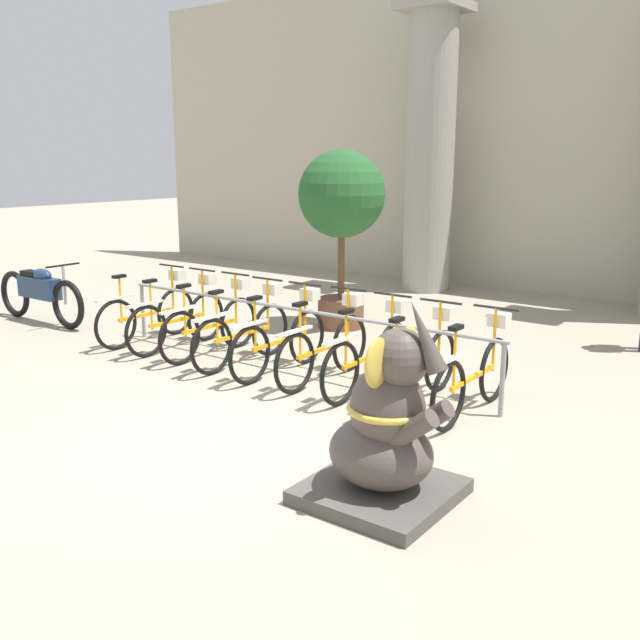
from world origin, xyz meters
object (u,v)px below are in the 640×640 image
Objects in this scene: bicycle_8 at (475,375)px; bicycle_0 at (149,312)px; bicycle_1 at (179,318)px; bicycle_6 at (370,355)px; potted_tree at (342,206)px; bicycle_3 at (244,332)px; bicycle_4 at (282,339)px; bicycle_5 at (326,346)px; elephant_statue at (386,432)px; motorcycle at (40,292)px; bicycle_2 at (212,324)px; bicycle_7 at (418,365)px.

bicycle_0 is at bearing -179.90° from bicycle_8.
bicycle_0 and bicycle_1 have the same top height.
potted_tree reaches higher than bicycle_6.
bicycle_3 is (1.80, -0.04, 0.00)m from bicycle_0.
bicycle_0 is at bearing 179.81° from bicycle_6.
bicycle_5 is (0.60, 0.05, 0.00)m from bicycle_4.
elephant_statue is (4.46, -2.07, 0.13)m from bicycle_1.
bicycle_0 is 1.00× the size of bicycle_3.
bicycle_1 reaches higher than motorcycle.
elephant_statue reaches higher than bicycle_1.
bicycle_0 is 1.00× the size of bicycle_8.
bicycle_5 is 2.92m from elephant_statue.
potted_tree is at bearing 121.26° from bicycle_5.
bicycle_5 is (1.20, 0.04, 0.00)m from bicycle_3.
bicycle_6 is at bearing -1.01° from bicycle_5.
bicycle_2 is 3.43m from motorcycle.
bicycle_2 is at bearing 179.11° from bicycle_7.
elephant_statue is (2.06, -2.06, 0.13)m from bicycle_5.
motorcycle is at bearing -146.96° from potted_tree.
bicycle_6 is at bearing 1.66° from bicycle_4.
bicycle_4 is (0.60, -0.01, 0.00)m from bicycle_3.
elephant_statue is at bearing -45.07° from bicycle_5.
motorcycle is (-5.22, -0.24, 0.07)m from bicycle_5.
bicycle_2 is at bearing 1.22° from bicycle_1.
bicycle_1 is 1.00× the size of bicycle_4.
potted_tree is at bearing 138.31° from bicycle_7.
bicycle_4 and bicycle_7 have the same top height.
bicycle_1 is 1.00× the size of bicycle_8.
motorcycle is at bearing 165.92° from elephant_statue.
bicycle_5 is 0.60m from bicycle_6.
elephant_statue reaches higher than motorcycle.
bicycle_5 and bicycle_6 have the same top height.
bicycle_4 is at bearing -178.68° from bicycle_8.
potted_tree reaches higher than elephant_statue.
bicycle_0 and bicycle_6 have the same top height.
bicycle_0 is 1.10× the size of elephant_statue.
motorcycle is 0.82× the size of potted_tree.
bicycle_1 is at bearing -114.47° from potted_tree.
elephant_statue is (1.46, -2.05, 0.13)m from bicycle_6.
bicycle_6 is 1.20m from bicycle_8.
bicycle_4 is 1.10× the size of elephant_statue.
motorcycle is at bearing -177.63° from bicycle_4.
potted_tree is at bearing 54.24° from bicycle_0.
bicycle_7 is at bearing -176.22° from bicycle_8.
potted_tree reaches higher than bicycle_2.
bicycle_6 is at bearing 0.85° from bicycle_3.
elephant_statue is 0.73× the size of motorcycle.
potted_tree reaches higher than bicycle_1.
motorcycle is at bearing -177.40° from bicycle_5.
bicycle_6 is (2.40, -0.03, 0.00)m from bicycle_2.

